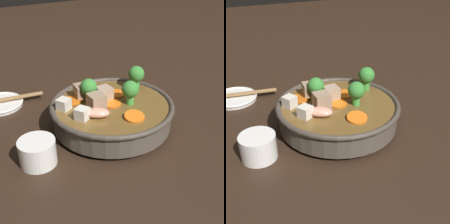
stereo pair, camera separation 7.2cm
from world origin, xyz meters
The scene contains 4 objects.
ground_plane centered at (0.00, 0.00, 0.00)m, with size 3.00×3.00×0.00m, color black.
stirfry_bowl centered at (0.00, 0.00, 0.04)m, with size 0.28×0.28×0.12m.
side_saucer centered at (0.23, 0.21, 0.01)m, with size 0.12×0.12×0.01m.
tea_cup centered at (-0.05, 0.19, 0.03)m, with size 0.07×0.07×0.05m.
Camera 1 is at (-0.55, 0.30, 0.40)m, focal length 50.00 mm.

